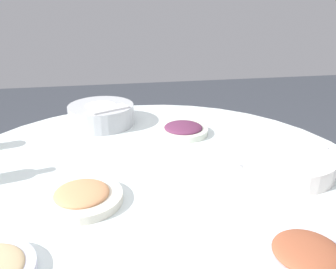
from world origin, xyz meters
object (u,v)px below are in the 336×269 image
object	(u,v)px
dish_stirfry	(307,254)
round_dining_table	(155,198)
dish_eggplant	(183,129)
soup_bowl	(284,163)
dish_shrimp	(82,196)
rice_bowl	(101,114)

from	to	relation	value
dish_stirfry	round_dining_table	bearing A→B (deg)	121.23
dish_eggplant	round_dining_table	bearing A→B (deg)	-117.17
soup_bowl	dish_eggplant	xyz separation A→B (m)	(-0.25, 0.35, -0.01)
round_dining_table	dish_shrimp	size ratio (longest dim) A/B	6.40
dish_eggplant	dish_shrimp	distance (m)	0.56
round_dining_table	dish_eggplant	xyz separation A→B (m)	(0.15, 0.30, 0.11)
dish_eggplant	dish_stirfry	world-z (taller)	dish_eggplant
rice_bowl	dish_shrimp	size ratio (longest dim) A/B	1.24
rice_bowl	dish_stirfry	distance (m)	0.98
soup_bowl	dish_stirfry	world-z (taller)	soup_bowl
soup_bowl	dish_eggplant	world-z (taller)	soup_bowl
round_dining_table	dish_eggplant	distance (m)	0.35
dish_shrimp	dish_stirfry	bearing A→B (deg)	-32.89
rice_bowl	dish_eggplant	bearing A→B (deg)	-27.18
soup_bowl	round_dining_table	bearing A→B (deg)	172.49
round_dining_table	soup_bowl	world-z (taller)	soup_bowl
rice_bowl	dish_eggplant	distance (m)	0.35
dish_eggplant	dish_stirfry	distance (m)	0.74
round_dining_table	dish_shrimp	bearing A→B (deg)	-148.73
dish_stirfry	dish_shrimp	world-z (taller)	dish_shrimp
dish_stirfry	rice_bowl	bearing A→B (deg)	115.38
dish_stirfry	dish_shrimp	xyz separation A→B (m)	(-0.47, 0.30, 0.00)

